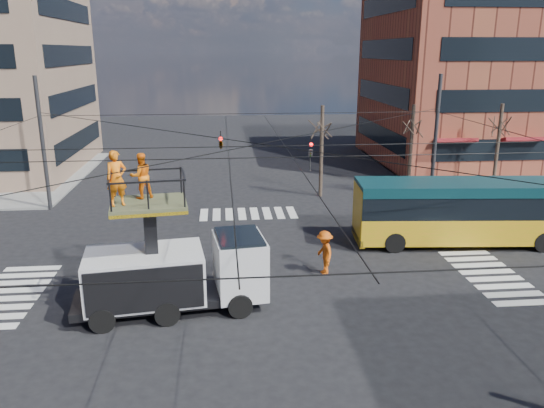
{
  "coord_description": "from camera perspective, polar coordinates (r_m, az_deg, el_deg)",
  "views": [
    {
      "loc": [
        -1.42,
        -20.17,
        9.36
      ],
      "look_at": [
        0.75,
        2.87,
        2.64
      ],
      "focal_mm": 35.0,
      "sensor_mm": 36.0,
      "label": 1
    }
  ],
  "objects": [
    {
      "name": "tree_b",
      "position": [
        36.2,
        14.88,
        8.14
      ],
      "size": [
        2.0,
        2.0,
        6.0
      ],
      "color": "#382B21",
      "rests_on": "ground"
    },
    {
      "name": "city_bus",
      "position": [
        28.0,
        20.37,
        -0.68
      ],
      "size": [
        11.29,
        3.5,
        3.2
      ],
      "rotation": [
        0.0,
        0.0,
        -0.08
      ],
      "color": "gold",
      "rests_on": "ground"
    },
    {
      "name": "sidewalk_ne",
      "position": [
        47.79,
        22.76,
        3.7
      ],
      "size": [
        18.0,
        18.0,
        0.12
      ],
      "primitive_type": "cube",
      "color": "slate",
      "rests_on": "ground"
    },
    {
      "name": "traffic_cone",
      "position": [
        21.71,
        -16.61,
        -9.08
      ],
      "size": [
        0.36,
        0.36,
        0.68
      ],
      "primitive_type": "cone",
      "color": "red",
      "rests_on": "ground"
    },
    {
      "name": "crosswalks",
      "position": [
        22.27,
        -1.25,
        -8.64
      ],
      "size": [
        22.4,
        22.4,
        0.02
      ],
      "primitive_type": null,
      "color": "silver",
      "rests_on": "ground"
    },
    {
      "name": "flagger",
      "position": [
        23.06,
        5.65,
        -5.22
      ],
      "size": [
        0.91,
        1.36,
        1.95
      ],
      "primitive_type": "imported",
      "rotation": [
        0.0,
        0.0,
        -1.41
      ],
      "color": "#CF500D",
      "rests_on": "ground"
    },
    {
      "name": "ground",
      "position": [
        22.28,
        -1.25,
        -8.66
      ],
      "size": [
        120.0,
        120.0,
        0.0
      ],
      "primitive_type": "plane",
      "color": "black",
      "rests_on": "ground"
    },
    {
      "name": "worker_ground",
      "position": [
        20.89,
        -16.19,
        -8.5
      ],
      "size": [
        0.61,
        1.08,
        1.73
      ],
      "primitive_type": "imported",
      "rotation": [
        0.0,
        0.0,
        1.77
      ],
      "color": "orange",
      "rests_on": "ground"
    },
    {
      "name": "tree_a",
      "position": [
        34.6,
        5.41,
        8.25
      ],
      "size": [
        2.0,
        2.0,
        6.0
      ],
      "color": "#382B21",
      "rests_on": "ground"
    },
    {
      "name": "building_ne",
      "position": [
        50.02,
        23.06,
        12.24
      ],
      "size": [
        20.06,
        16.06,
        14.0
      ],
      "color": "brown",
      "rests_on": "ground"
    },
    {
      "name": "tree_c",
      "position": [
        38.67,
        23.34,
        7.85
      ],
      "size": [
        2.0,
        2.0,
        6.0
      ],
      "color": "#382B21",
      "rests_on": "ground"
    },
    {
      "name": "utility_truck",
      "position": [
        19.84,
        -10.41,
        -5.85
      ],
      "size": [
        7.24,
        3.35,
        6.15
      ],
      "rotation": [
        0.0,
        0.0,
        0.13
      ],
      "color": "black",
      "rests_on": "ground"
    },
    {
      "name": "overhead_network",
      "position": [
        21.23,
        -1.59,
        2.36
      ],
      "size": [
        24.24,
        24.24,
        8.0
      ],
      "color": "#2D2D30",
      "rests_on": "ground"
    }
  ]
}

